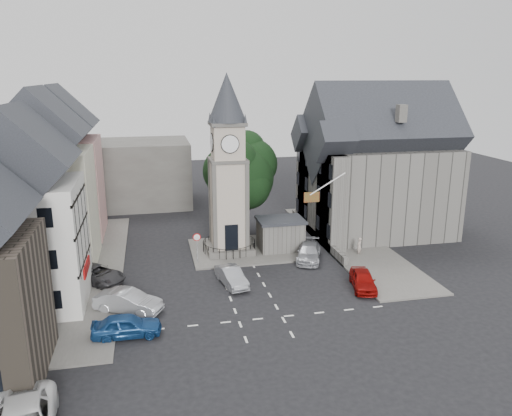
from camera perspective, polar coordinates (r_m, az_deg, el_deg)
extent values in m
plane|color=black|center=(39.61, -1.23, -8.93)|extent=(120.00, 120.00, 0.00)
cube|color=#595651|center=(44.91, -18.73, -6.69)|extent=(6.00, 30.00, 0.14)
cube|color=#595651|center=(50.05, 10.64, -3.87)|extent=(6.00, 26.00, 0.14)
cube|color=#595651|center=(47.13, -1.28, -4.80)|extent=(10.00, 8.00, 0.16)
cube|color=silver|center=(34.76, 0.52, -12.54)|extent=(20.00, 8.00, 0.01)
cube|color=#4C4944|center=(46.80, -3.09, -4.62)|extent=(4.20, 4.20, 0.70)
torus|color=black|center=(46.56, -3.10, -3.77)|extent=(4.86, 4.86, 0.06)
cube|color=#B0A08E|center=(45.52, -3.17, 0.54)|extent=(3.00, 3.00, 8.00)
cube|color=black|center=(44.94, -2.83, -3.37)|extent=(1.20, 0.25, 2.40)
cube|color=#4C4944|center=(44.68, -3.24, 5.51)|extent=(3.30, 3.30, 0.25)
cube|color=#B0A08E|center=(44.44, -3.27, 7.55)|extent=(2.70, 2.70, 3.20)
cylinder|color=white|center=(43.07, -2.98, 7.31)|extent=(1.50, 0.12, 1.50)
cube|color=#4C4944|center=(44.26, -3.30, 9.60)|extent=(3.10, 3.10, 0.30)
cone|color=black|center=(44.10, -3.35, 12.51)|extent=(3.40, 3.40, 4.20)
cube|color=#5A5853|center=(46.93, 2.79, -3.20)|extent=(4.00, 3.00, 2.80)
cube|color=black|center=(46.47, 2.82, -1.38)|extent=(4.30, 3.30, 0.25)
cylinder|color=black|center=(51.25, -1.80, -0.66)|extent=(0.70, 0.70, 4.40)
cylinder|color=black|center=(43.80, -6.74, -4.86)|extent=(0.10, 0.10, 2.50)
cone|color=#A50C0C|center=(43.30, -6.78, -3.35)|extent=(0.70, 0.06, 0.70)
cone|color=white|center=(43.28, -6.77, -3.36)|extent=(0.54, 0.04, 0.54)
cube|color=#DD9E98|center=(53.45, -21.23, 2.06)|extent=(7.50, 7.00, 10.00)
cube|color=#EEE9C7|center=(45.79, -22.70, -0.16)|extent=(7.50, 7.00, 10.00)
cube|color=silver|center=(38.41, -24.68, -3.96)|extent=(7.50, 7.00, 9.00)
cube|color=#4C4944|center=(64.90, -16.54, 3.72)|extent=(20.00, 10.00, 8.00)
cube|color=#5A5853|center=(53.09, 13.63, 2.03)|extent=(14.00, 10.00, 9.00)
cube|color=#5A5853|center=(47.55, 8.68, 0.78)|extent=(1.60, 4.40, 9.00)
cube|color=#5A5853|center=(53.97, 6.08, 2.59)|extent=(1.60, 4.40, 9.00)
cube|color=#5A5853|center=(50.74, 6.87, -3.00)|extent=(0.40, 16.00, 0.90)
cylinder|color=white|center=(43.18, 8.19, 2.75)|extent=(3.17, 0.10, 1.89)
plane|color=#B21414|center=(42.97, 6.38, 1.24)|extent=(1.40, 0.00, 1.40)
imported|color=navy|center=(33.38, -14.58, -12.88)|extent=(4.38, 1.81, 1.48)
imported|color=#B0B3B8|center=(36.43, -14.41, -10.32)|extent=(5.00, 3.69, 1.57)
imported|color=#323134|center=(42.03, -17.83, -7.21)|extent=(5.31, 5.02, 1.39)
imported|color=#94969C|center=(39.63, -2.81, -7.84)|extent=(2.27, 4.42, 1.39)
imported|color=#AEB1B7|center=(44.95, 6.05, -5.04)|extent=(3.60, 5.27, 1.42)
imported|color=#8B0A07|center=(39.82, 12.13, -8.03)|extent=(2.61, 4.48, 1.43)
imported|color=#A69589|center=(46.69, 11.70, -4.33)|extent=(0.73, 0.72, 1.69)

